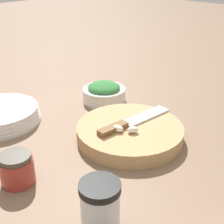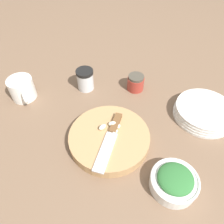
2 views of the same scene
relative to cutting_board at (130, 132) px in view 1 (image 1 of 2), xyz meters
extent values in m
plane|color=brown|center=(-0.02, 0.10, -0.02)|extent=(5.00, 5.00, 0.00)
cylinder|color=tan|center=(0.00, 0.00, 0.00)|extent=(0.25, 0.25, 0.03)
cube|color=brown|center=(0.01, 0.04, 0.02)|extent=(0.03, 0.08, 0.01)
cube|color=silver|center=(0.00, -0.06, 0.02)|extent=(0.05, 0.14, 0.01)
ellipsoid|color=white|center=(0.00, 0.04, 0.02)|extent=(0.03, 0.02, 0.02)
ellipsoid|color=#EDE8CF|center=(-0.03, 0.02, 0.02)|extent=(0.03, 0.03, 0.02)
ellipsoid|color=silver|center=(0.02, 0.03, 0.02)|extent=(0.02, 0.02, 0.01)
ellipsoid|color=#ECEDC7|center=(0.02, 0.01, 0.02)|extent=(0.02, 0.02, 0.01)
cylinder|color=silver|center=(0.20, -0.11, 0.00)|extent=(0.13, 0.13, 0.04)
torus|color=silver|center=(0.20, -0.11, 0.02)|extent=(0.13, 0.13, 0.01)
ellipsoid|color=#2D6B33|center=(0.20, -0.11, 0.03)|extent=(0.09, 0.09, 0.03)
cylinder|color=silver|center=(-0.14, 0.24, 0.02)|extent=(0.06, 0.06, 0.07)
cylinder|color=black|center=(-0.14, 0.24, 0.06)|extent=(0.07, 0.07, 0.01)
cylinder|color=silver|center=(0.30, 0.17, -0.01)|extent=(0.21, 0.21, 0.01)
cylinder|color=silver|center=(0.30, 0.17, 0.00)|extent=(0.20, 0.20, 0.01)
cylinder|color=silver|center=(0.30, 0.17, 0.01)|extent=(0.20, 0.20, 0.01)
cylinder|color=#9E3328|center=(0.05, 0.27, 0.01)|extent=(0.06, 0.06, 0.05)
cylinder|color=#474238|center=(0.05, 0.27, 0.04)|extent=(0.06, 0.06, 0.01)
camera|label=1|loc=(-0.41, 0.49, 0.37)|focal=50.00mm
camera|label=2|loc=(0.08, -0.39, 0.55)|focal=35.00mm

